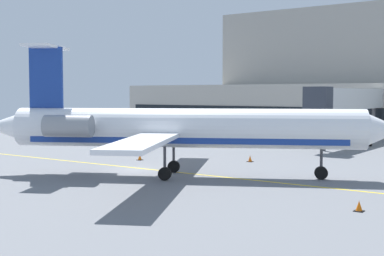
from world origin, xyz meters
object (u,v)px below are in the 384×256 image
(belt_loader, at_px, (176,130))
(pushback_tractor, at_px, (170,135))
(regional_jet, at_px, (179,128))
(baggage_tug, at_px, (358,137))

(belt_loader, bearing_deg, pushback_tractor, -59.49)
(regional_jet, distance_m, pushback_tractor, 26.81)
(regional_jet, xyz_separation_m, baggage_tug, (2.97, 30.36, -2.49))
(baggage_tug, xyz_separation_m, pushback_tractor, (-19.64, -9.53, -0.05))
(regional_jet, relative_size, baggage_tug, 8.48)
(baggage_tug, relative_size, pushback_tractor, 0.78)
(regional_jet, bearing_deg, belt_loader, 127.00)
(regional_jet, relative_size, pushback_tractor, 6.64)
(baggage_tug, bearing_deg, belt_loader, -171.06)
(baggage_tug, height_order, pushback_tractor, baggage_tug)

